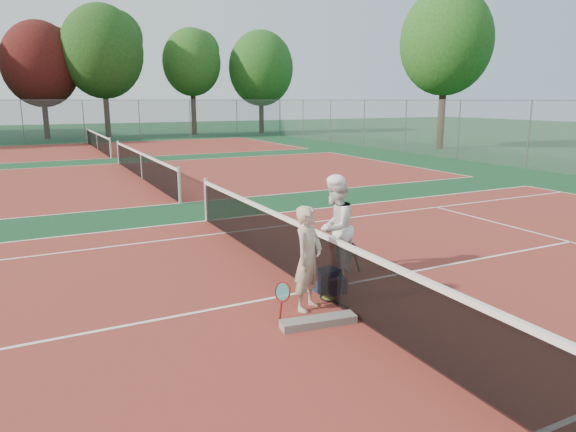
{
  "coord_description": "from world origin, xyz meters",
  "views": [
    {
      "loc": [
        -3.91,
        -6.78,
        3.01
      ],
      "look_at": [
        0.0,
        0.92,
        1.05
      ],
      "focal_mm": 32.0,
      "sensor_mm": 36.0,
      "label": 1
    }
  ],
  "objects_px": {
    "player_a": "(308,258)",
    "sports_bag_purple": "(336,286)",
    "racket_black_held": "(353,258)",
    "player_b": "(335,228)",
    "water_bottle": "(340,286)",
    "racket_red": "(283,303)",
    "sports_bag_navy": "(326,280)",
    "net_main": "(314,260)",
    "racket_spare": "(328,298)"
  },
  "relations": [
    {
      "from": "player_a",
      "to": "sports_bag_purple",
      "type": "height_order",
      "value": "player_a"
    },
    {
      "from": "racket_spare",
      "to": "sports_bag_purple",
      "type": "relative_size",
      "value": 1.95
    },
    {
      "from": "sports_bag_navy",
      "to": "water_bottle",
      "type": "bearing_deg",
      "value": -78.52
    },
    {
      "from": "player_b",
      "to": "sports_bag_purple",
      "type": "bearing_deg",
      "value": 25.01
    },
    {
      "from": "player_b",
      "to": "water_bottle",
      "type": "height_order",
      "value": "player_b"
    },
    {
      "from": "player_a",
      "to": "sports_bag_purple",
      "type": "xyz_separation_m",
      "value": [
        0.7,
        0.33,
        -0.65
      ]
    },
    {
      "from": "sports_bag_purple",
      "to": "water_bottle",
      "type": "bearing_deg",
      "value": -89.39
    },
    {
      "from": "player_b",
      "to": "water_bottle",
      "type": "xyz_separation_m",
      "value": [
        -0.43,
        -0.85,
        -0.71
      ]
    },
    {
      "from": "racket_black_held",
      "to": "sports_bag_navy",
      "type": "height_order",
      "value": "racket_black_held"
    },
    {
      "from": "sports_bag_purple",
      "to": "net_main",
      "type": "bearing_deg",
      "value": 134.08
    },
    {
      "from": "sports_bag_purple",
      "to": "water_bottle",
      "type": "distance_m",
      "value": 0.11
    },
    {
      "from": "player_a",
      "to": "sports_bag_purple",
      "type": "relative_size",
      "value": 5.03
    },
    {
      "from": "racket_spare",
      "to": "water_bottle",
      "type": "relative_size",
      "value": 2.0
    },
    {
      "from": "water_bottle",
      "to": "racket_spare",
      "type": "bearing_deg",
      "value": -168.87
    },
    {
      "from": "player_a",
      "to": "net_main",
      "type": "bearing_deg",
      "value": 21.24
    },
    {
      "from": "racket_spare",
      "to": "sports_bag_navy",
      "type": "xyz_separation_m",
      "value": [
        0.17,
        0.36,
        0.15
      ]
    },
    {
      "from": "net_main",
      "to": "racket_black_held",
      "type": "bearing_deg",
      "value": 21.91
    },
    {
      "from": "racket_black_held",
      "to": "sports_bag_navy",
      "type": "xyz_separation_m",
      "value": [
        -0.84,
        -0.47,
        -0.11
      ]
    },
    {
      "from": "player_a",
      "to": "player_b",
      "type": "xyz_separation_m",
      "value": [
        1.12,
        1.07,
        0.09
      ]
    },
    {
      "from": "sports_bag_purple",
      "to": "water_bottle",
      "type": "relative_size",
      "value": 1.03
    },
    {
      "from": "water_bottle",
      "to": "racket_black_held",
      "type": "bearing_deg",
      "value": 45.58
    },
    {
      "from": "player_a",
      "to": "sports_bag_purple",
      "type": "distance_m",
      "value": 1.01
    },
    {
      "from": "sports_bag_navy",
      "to": "player_b",
      "type": "bearing_deg",
      "value": 47.31
    },
    {
      "from": "player_a",
      "to": "racket_black_held",
      "type": "height_order",
      "value": "player_a"
    },
    {
      "from": "racket_spare",
      "to": "racket_red",
      "type": "bearing_deg",
      "value": 106.63
    },
    {
      "from": "player_b",
      "to": "sports_bag_navy",
      "type": "height_order",
      "value": "player_b"
    },
    {
      "from": "player_a",
      "to": "sports_bag_navy",
      "type": "relative_size",
      "value": 3.57
    },
    {
      "from": "racket_black_held",
      "to": "player_a",
      "type": "bearing_deg",
      "value": 23.64
    },
    {
      "from": "player_a",
      "to": "racket_spare",
      "type": "relative_size",
      "value": 2.58
    },
    {
      "from": "racket_black_held",
      "to": "racket_spare",
      "type": "xyz_separation_m",
      "value": [
        -1.01,
        -0.83,
        -0.27
      ]
    },
    {
      "from": "racket_red",
      "to": "sports_bag_navy",
      "type": "xyz_separation_m",
      "value": [
        1.19,
        0.82,
        -0.12
      ]
    },
    {
      "from": "racket_black_held",
      "to": "player_b",
      "type": "bearing_deg",
      "value": -20.82
    },
    {
      "from": "net_main",
      "to": "racket_spare",
      "type": "bearing_deg",
      "value": -87.67
    },
    {
      "from": "player_b",
      "to": "racket_black_held",
      "type": "distance_m",
      "value": 0.67
    },
    {
      "from": "net_main",
      "to": "racket_black_held",
      "type": "xyz_separation_m",
      "value": [
        1.03,
        0.41,
        -0.22
      ]
    },
    {
      "from": "player_a",
      "to": "racket_red",
      "type": "height_order",
      "value": "player_a"
    },
    {
      "from": "racket_red",
      "to": "racket_black_held",
      "type": "height_order",
      "value": "racket_red"
    },
    {
      "from": "net_main",
      "to": "player_b",
      "type": "xyz_separation_m",
      "value": [
        0.68,
        0.47,
        0.35
      ]
    },
    {
      "from": "racket_spare",
      "to": "net_main",
      "type": "bearing_deg",
      "value": -5.47
    },
    {
      "from": "player_a",
      "to": "racket_black_held",
      "type": "xyz_separation_m",
      "value": [
        1.47,
        1.01,
        -0.49
      ]
    },
    {
      "from": "sports_bag_navy",
      "to": "water_bottle",
      "type": "distance_m",
      "value": 0.32
    },
    {
      "from": "net_main",
      "to": "water_bottle",
      "type": "height_order",
      "value": "net_main"
    },
    {
      "from": "player_a",
      "to": "water_bottle",
      "type": "relative_size",
      "value": 5.15
    },
    {
      "from": "player_b",
      "to": "sports_bag_navy",
      "type": "relative_size",
      "value": 3.97
    },
    {
      "from": "racket_red",
      "to": "water_bottle",
      "type": "relative_size",
      "value": 1.97
    },
    {
      "from": "sports_bag_navy",
      "to": "sports_bag_purple",
      "type": "bearing_deg",
      "value": -72.96
    },
    {
      "from": "racket_spare",
      "to": "water_bottle",
      "type": "xyz_separation_m",
      "value": [
        0.24,
        0.05,
        0.13
      ]
    },
    {
      "from": "racket_black_held",
      "to": "sports_bag_navy",
      "type": "relative_size",
      "value": 1.32
    },
    {
      "from": "racket_red",
      "to": "sports_bag_purple",
      "type": "relative_size",
      "value": 1.92
    },
    {
      "from": "sports_bag_purple",
      "to": "sports_bag_navy",
      "type": "bearing_deg",
      "value": 107.04
    }
  ]
}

